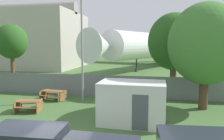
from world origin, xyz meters
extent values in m
cube|color=#ADA899|center=(-22.59, 32.52, 5.35)|extent=(23.29, 14.96, 10.70)
cylinder|color=gray|center=(-22.59, 32.52, 11.50)|extent=(23.29, 2.40, 2.40)
cylinder|color=gray|center=(-10.18, 10.07, 0.95)|extent=(0.07, 0.07, 1.89)
cylinder|color=gray|center=(-7.64, 10.07, 0.95)|extent=(0.07, 0.07, 1.89)
cylinder|color=gray|center=(-5.09, 10.07, 0.95)|extent=(0.07, 0.07, 1.89)
cylinder|color=gray|center=(-2.55, 10.07, 0.95)|extent=(0.07, 0.07, 1.89)
cylinder|color=gray|center=(0.00, 10.07, 0.95)|extent=(0.07, 0.07, 1.89)
cylinder|color=gray|center=(2.55, 10.07, 0.95)|extent=(0.07, 0.07, 1.89)
cylinder|color=gray|center=(5.09, 10.07, 0.95)|extent=(0.07, 0.07, 1.89)
cylinder|color=gray|center=(7.64, 10.07, 0.95)|extent=(0.07, 0.07, 1.89)
cube|color=slate|center=(0.00, 10.07, 0.95)|extent=(56.00, 0.01, 1.89)
cylinder|color=white|center=(6.87, 39.85, 4.37)|extent=(22.02, 37.67, 4.50)
cone|color=white|center=(-3.15, 20.02, 4.37)|extent=(6.05, 6.05, 4.50)
cone|color=white|center=(17.14, 60.18, 4.37)|extent=(6.15, 6.85, 4.05)
cylinder|color=#939399|center=(15.58, 38.14, 2.53)|extent=(3.63, 4.53, 2.03)
cube|color=white|center=(-2.25, 46.70, 3.70)|extent=(18.81, 11.08, 0.30)
cylinder|color=#939399|center=(0.33, 45.84, 2.53)|extent=(3.63, 4.53, 2.03)
cube|color=white|center=(15.37, 56.66, 10.00)|extent=(2.04, 3.72, 6.75)
cube|color=white|center=(15.27, 56.46, 4.82)|extent=(10.46, 7.68, 0.20)
cylinder|color=#2D2D33|center=(1.02, 28.27, 1.06)|extent=(0.24, 0.24, 2.12)
cylinder|color=#2D2D33|center=(1.02, 28.27, 0.28)|extent=(0.52, 0.64, 0.56)
cylinder|color=#2D2D33|center=(10.18, 40.41, 1.06)|extent=(0.24, 0.24, 2.12)
cylinder|color=#2D2D33|center=(10.18, 40.41, 0.28)|extent=(0.52, 0.64, 0.56)
cylinder|color=#2D2D33|center=(5.36, 42.85, 1.06)|extent=(0.24, 0.24, 2.12)
cylinder|color=#2D2D33|center=(5.36, 42.85, 0.28)|extent=(0.52, 0.64, 0.56)
cube|color=silver|center=(2.67, 4.10, 1.21)|extent=(3.77, 2.37, 2.42)
cube|color=#4C515B|center=(3.19, 2.94, 1.00)|extent=(0.84, 0.05, 1.90)
cube|color=brown|center=(-4.24, 8.25, 0.74)|extent=(1.91, 0.88, 0.04)
cube|color=brown|center=(-4.20, 8.81, 0.44)|extent=(1.88, 0.40, 0.04)
cube|color=brown|center=(-4.28, 7.69, 0.44)|extent=(1.88, 0.40, 0.04)
cube|color=brown|center=(-3.41, 8.20, 0.37)|extent=(0.15, 1.40, 0.74)
cube|color=brown|center=(-5.07, 8.31, 0.37)|extent=(0.15, 1.40, 0.74)
cube|color=brown|center=(-4.44, 5.01, 0.74)|extent=(1.77, 1.11, 0.04)
cube|color=brown|center=(-4.57, 5.55, 0.44)|extent=(1.66, 0.65, 0.04)
cube|color=brown|center=(-4.31, 4.46, 0.44)|extent=(1.66, 0.65, 0.04)
cube|color=brown|center=(-3.74, 5.17, 0.37)|extent=(0.38, 1.38, 0.74)
cube|color=brown|center=(-5.14, 4.84, 0.37)|extent=(0.38, 1.38, 0.74)
cylinder|color=brown|center=(-11.32, 13.17, 1.71)|extent=(0.41, 0.41, 3.41)
ellipsoid|color=#28561E|center=(-11.32, 13.17, 4.86)|extent=(3.41, 3.41, 3.75)
cylinder|color=#4C3823|center=(7.30, 7.83, 1.21)|extent=(0.61, 0.61, 2.42)
ellipsoid|color=#427A33|center=(7.30, 7.83, 4.58)|extent=(5.09, 5.09, 5.60)
cylinder|color=#4C3823|center=(5.64, 12.93, 1.38)|extent=(0.58, 0.58, 2.75)
ellipsoid|color=#28561E|center=(5.64, 12.93, 4.79)|extent=(4.80, 4.80, 5.28)
cube|color=#232833|center=(-0.45, -1.47, 1.27)|extent=(2.59, 1.64, 0.73)
cylinder|color=#99999E|center=(-1.75, 8.47, 4.39)|extent=(0.16, 0.16, 8.77)
camera|label=1|loc=(3.84, -8.08, 4.51)|focal=35.00mm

